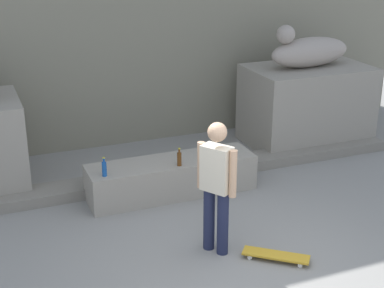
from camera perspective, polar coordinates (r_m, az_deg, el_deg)
The scene contains 9 objects.
ground_plane at distance 6.89m, azimuth 5.00°, elevation -12.77°, with size 40.00×40.00×0.00m, color gray.
pedestal_right at distance 10.83m, azimuth 11.07°, elevation 3.79°, with size 2.16×1.36×1.41m, color gray.
statue_reclining_right at distance 10.56m, azimuth 11.28°, elevation 8.89°, with size 1.65×0.73×0.78m.
ledge_block at distance 8.68m, azimuth -1.99°, elevation -3.24°, with size 2.50×0.67×0.54m, color gray.
skater at distance 6.93m, azimuth 2.40°, elevation -3.77°, with size 0.36×0.47×1.67m.
skateboard at distance 7.20m, azimuth 8.18°, elevation -10.69°, with size 0.75×0.66×0.08m.
bottle_blue at distance 8.10m, azimuth -8.55°, elevation -2.37°, with size 0.07×0.07×0.28m.
bottle_brown at distance 8.35m, azimuth -1.25°, elevation -1.43°, with size 0.06×0.06×0.27m.
stair_step at distance 9.18m, azimuth -3.03°, elevation -3.13°, with size 8.24×0.50×0.16m, color gray.
Camera 1 is at (-2.68, -5.09, 3.80)m, focal length 54.72 mm.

